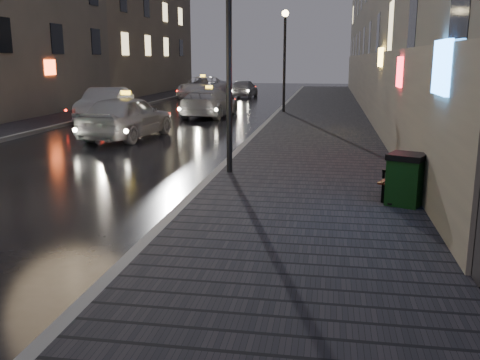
{
  "coord_description": "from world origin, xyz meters",
  "views": [
    {
      "loc": [
        4.28,
        -6.99,
        2.94
      ],
      "look_at": [
        2.77,
        2.08,
        0.85
      ],
      "focal_mm": 40.0,
      "sensor_mm": 36.0,
      "label": 1
    }
  ],
  "objects_px": {
    "lamp_far": "(285,48)",
    "lamp_near": "(229,35)",
    "bench": "(407,176)",
    "taxi_far": "(203,87)",
    "taxi_near": "(127,117)",
    "taxi_mid": "(209,103)",
    "car_left_mid": "(105,104)",
    "trash_bin": "(406,179)",
    "car_far": "(244,88)"
  },
  "relations": [
    {
      "from": "taxi_far",
      "to": "car_left_mid",
      "type": "bearing_deg",
      "value": -91.2
    },
    {
      "from": "lamp_near",
      "to": "car_far",
      "type": "bearing_deg",
      "value": 98.3
    },
    {
      "from": "taxi_near",
      "to": "car_far",
      "type": "height_order",
      "value": "taxi_near"
    },
    {
      "from": "taxi_near",
      "to": "taxi_far",
      "type": "xyz_separation_m",
      "value": [
        -2.11,
        21.27,
        -0.0
      ]
    },
    {
      "from": "lamp_near",
      "to": "taxi_near",
      "type": "distance_m",
      "value": 8.36
    },
    {
      "from": "bench",
      "to": "car_far",
      "type": "relative_size",
      "value": 0.44
    },
    {
      "from": "lamp_near",
      "to": "taxi_far",
      "type": "height_order",
      "value": "lamp_near"
    },
    {
      "from": "car_left_mid",
      "to": "lamp_far",
      "type": "bearing_deg",
      "value": 20.5
    },
    {
      "from": "trash_bin",
      "to": "car_left_mid",
      "type": "xyz_separation_m",
      "value": [
        -12.29,
        14.25,
        0.12
      ]
    },
    {
      "from": "lamp_far",
      "to": "taxi_mid",
      "type": "height_order",
      "value": "lamp_far"
    },
    {
      "from": "taxi_mid",
      "to": "car_far",
      "type": "relative_size",
      "value": 1.23
    },
    {
      "from": "taxi_mid",
      "to": "car_far",
      "type": "bearing_deg",
      "value": -83.78
    },
    {
      "from": "taxi_mid",
      "to": "taxi_far",
      "type": "xyz_separation_m",
      "value": [
        -3.46,
        13.23,
        0.09
      ]
    },
    {
      "from": "car_left_mid",
      "to": "car_far",
      "type": "bearing_deg",
      "value": 69.87
    },
    {
      "from": "lamp_far",
      "to": "lamp_near",
      "type": "bearing_deg",
      "value": -90.0
    },
    {
      "from": "lamp_far",
      "to": "bench",
      "type": "height_order",
      "value": "lamp_far"
    },
    {
      "from": "bench",
      "to": "trash_bin",
      "type": "relative_size",
      "value": 1.78
    },
    {
      "from": "bench",
      "to": "car_left_mid",
      "type": "relative_size",
      "value": 0.38
    },
    {
      "from": "bench",
      "to": "taxi_near",
      "type": "distance_m",
      "value": 12.1
    },
    {
      "from": "car_left_mid",
      "to": "bench",
      "type": "bearing_deg",
      "value": -54.04
    },
    {
      "from": "lamp_near",
      "to": "trash_bin",
      "type": "xyz_separation_m",
      "value": [
        3.95,
        -2.48,
        -2.83
      ]
    },
    {
      "from": "bench",
      "to": "taxi_far",
      "type": "distance_m",
      "value": 31.3
    },
    {
      "from": "lamp_far",
      "to": "bench",
      "type": "xyz_separation_m",
      "value": [
        4.06,
        -17.85,
        -2.9
      ]
    },
    {
      "from": "lamp_far",
      "to": "car_left_mid",
      "type": "xyz_separation_m",
      "value": [
        -8.34,
        -4.23,
        -2.7
      ]
    },
    {
      "from": "lamp_far",
      "to": "bench",
      "type": "relative_size",
      "value": 2.93
    },
    {
      "from": "bench",
      "to": "trash_bin",
      "type": "xyz_separation_m",
      "value": [
        -0.11,
        -0.63,
        0.08
      ]
    },
    {
      "from": "lamp_near",
      "to": "car_far",
      "type": "height_order",
      "value": "lamp_near"
    },
    {
      "from": "taxi_mid",
      "to": "lamp_near",
      "type": "bearing_deg",
      "value": 108.91
    },
    {
      "from": "bench",
      "to": "car_left_mid",
      "type": "xyz_separation_m",
      "value": [
        -12.41,
        13.62,
        0.2
      ]
    },
    {
      "from": "bench",
      "to": "taxi_near",
      "type": "xyz_separation_m",
      "value": [
        -9.11,
        7.95,
        0.23
      ]
    },
    {
      "from": "lamp_far",
      "to": "car_far",
      "type": "height_order",
      "value": "lamp_far"
    },
    {
      "from": "lamp_far",
      "to": "car_far",
      "type": "xyz_separation_m",
      "value": [
        -4.19,
        12.74,
        -2.79
      ]
    },
    {
      "from": "trash_bin",
      "to": "taxi_far",
      "type": "height_order",
      "value": "taxi_far"
    },
    {
      "from": "lamp_far",
      "to": "taxi_near",
      "type": "height_order",
      "value": "lamp_far"
    },
    {
      "from": "lamp_near",
      "to": "trash_bin",
      "type": "bearing_deg",
      "value": -32.08
    },
    {
      "from": "car_left_mid",
      "to": "taxi_mid",
      "type": "distance_m",
      "value": 5.22
    },
    {
      "from": "lamp_near",
      "to": "lamp_far",
      "type": "distance_m",
      "value": 16.0
    },
    {
      "from": "car_far",
      "to": "bench",
      "type": "bearing_deg",
      "value": 107.58
    },
    {
      "from": "bench",
      "to": "taxi_mid",
      "type": "height_order",
      "value": "taxi_mid"
    },
    {
      "from": "car_left_mid",
      "to": "taxi_mid",
      "type": "xyz_separation_m",
      "value": [
        4.65,
        2.37,
        -0.05
      ]
    },
    {
      "from": "taxi_near",
      "to": "taxi_mid",
      "type": "bearing_deg",
      "value": -92.67
    },
    {
      "from": "lamp_near",
      "to": "car_left_mid",
      "type": "relative_size",
      "value": 1.11
    },
    {
      "from": "taxi_near",
      "to": "car_far",
      "type": "xyz_separation_m",
      "value": [
        0.86,
        22.64,
        -0.12
      ]
    },
    {
      "from": "lamp_near",
      "to": "taxi_mid",
      "type": "xyz_separation_m",
      "value": [
        -3.69,
        14.14,
        -2.76
      ]
    },
    {
      "from": "taxi_near",
      "to": "car_left_mid",
      "type": "height_order",
      "value": "taxi_near"
    },
    {
      "from": "trash_bin",
      "to": "lamp_near",
      "type": "bearing_deg",
      "value": 172.18
    },
    {
      "from": "lamp_far",
      "to": "taxi_near",
      "type": "distance_m",
      "value": 11.43
    },
    {
      "from": "lamp_near",
      "to": "trash_bin",
      "type": "distance_m",
      "value": 5.45
    },
    {
      "from": "lamp_far",
      "to": "taxi_near",
      "type": "xyz_separation_m",
      "value": [
        -5.05,
        -9.9,
        -2.67
      ]
    },
    {
      "from": "trash_bin",
      "to": "car_far",
      "type": "relative_size",
      "value": 0.25
    }
  ]
}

